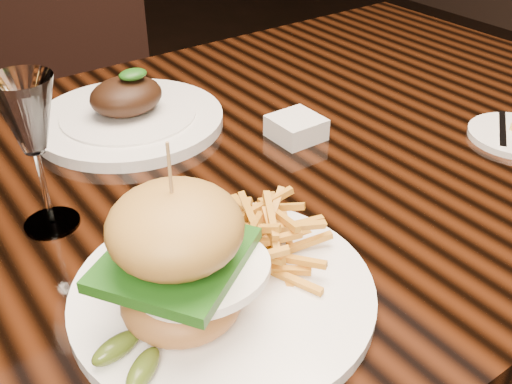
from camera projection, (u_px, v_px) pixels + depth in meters
dining_table at (218, 215)px, 0.88m from camera, size 1.60×0.90×0.75m
burger_plate at (216, 263)px, 0.59m from camera, size 0.31×0.31×0.21m
ramekin at (296, 128)px, 0.91m from camera, size 0.07×0.07×0.03m
wine_glass at (29, 121)px, 0.65m from camera, size 0.07×0.07×0.19m
far_dish at (129, 115)px, 0.94m from camera, size 0.30×0.30×0.10m
chair_far at (70, 88)px, 1.60m from camera, size 0.59×0.59×0.95m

